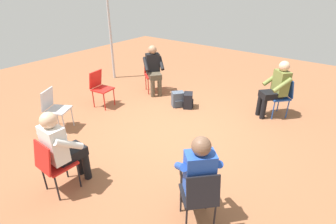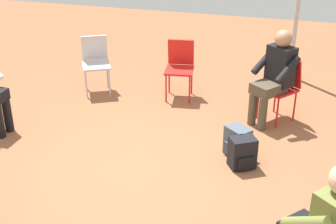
# 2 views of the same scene
# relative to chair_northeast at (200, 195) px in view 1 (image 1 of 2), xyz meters

# --- Properties ---
(ground_plane) EXTENTS (14.00, 14.00, 0.00)m
(ground_plane) POSITION_rel_chair_northeast_xyz_m (-1.64, -1.59, -0.50)
(ground_plane) COLOR brown
(chair_northeast) EXTENTS (0.58, 0.58, 0.85)m
(chair_northeast) POSITION_rel_chair_northeast_xyz_m (0.00, 0.00, 0.00)
(chair_northeast) COLOR black
(chair_northeast) RESTS_ON ground
(chair_east) EXTENTS (0.45, 0.41, 0.85)m
(chair_east) POSITION_rel_chair_northeast_xyz_m (0.70, -1.90, 0.00)
(chair_east) COLOR red
(chair_east) RESTS_ON ground
(chair_southwest) EXTENTS (0.58, 0.58, 0.85)m
(chair_southwest) POSITION_rel_chair_northeast_xyz_m (-3.04, -3.31, 0.00)
(chair_southwest) COLOR red
(chair_southwest) RESTS_ON ground
(chair_northwest) EXTENTS (0.59, 0.58, 0.85)m
(chair_northwest) POSITION_rel_chair_northeast_xyz_m (-3.63, -0.13, 0.00)
(chair_northwest) COLOR #1E4799
(chair_northwest) RESTS_ON ground
(chair_south) EXTENTS (0.45, 0.49, 0.85)m
(chair_south) POSITION_rel_chair_northeast_xyz_m (-1.56, -3.65, 0.00)
(chair_south) COLOR red
(chair_south) RESTS_ON ground
(chair_southeast) EXTENTS (0.55, 0.57, 0.85)m
(chair_southeast) POSITION_rel_chair_northeast_xyz_m (-0.29, -3.49, 0.00)
(chair_southeast) COLOR #B7B7BC
(chair_southeast) RESTS_ON ground
(person_with_laptop) EXTENTS (0.64, 0.64, 1.24)m
(person_with_laptop) POSITION_rel_chair_northeast_xyz_m (-0.12, -0.12, 0.20)
(person_with_laptop) COLOR black
(person_with_laptop) RESTS_ON ground
(person_in_white) EXTENTS (0.53, 0.50, 1.24)m
(person_in_white) POSITION_rel_chair_northeast_xyz_m (0.54, -1.89, 0.20)
(person_in_white) COLOR black
(person_in_white) RESTS_ON ground
(person_in_olive) EXTENTS (0.63, 0.63, 1.24)m
(person_in_olive) POSITION_rel_chair_northeast_xyz_m (-3.50, -0.24, 0.20)
(person_in_olive) COLOR black
(person_in_olive) RESTS_ON ground
(person_in_black) EXTENTS (0.63, 0.63, 1.24)m
(person_in_black) POSITION_rel_chair_northeast_xyz_m (-2.94, -3.17, 0.20)
(person_in_black) COLOR #4C4233
(person_in_black) RESTS_ON ground
(backpack_near_laptop_user) EXTENTS (0.34, 0.32, 0.36)m
(backpack_near_laptop_user) POSITION_rel_chair_northeast_xyz_m (-2.72, -1.95, -0.34)
(backpack_near_laptop_user) COLOR black
(backpack_near_laptop_user) RESTS_ON ground
(backpack_by_empty_chair) EXTENTS (0.34, 0.33, 0.36)m
(backpack_by_empty_chair) POSITION_rel_chair_northeast_xyz_m (-2.63, -2.18, -0.34)
(backpack_by_empty_chair) COLOR #475160
(backpack_by_empty_chair) RESTS_ON ground
(tent_pole_far) EXTENTS (0.07, 0.07, 2.33)m
(tent_pole_far) POSITION_rel_chair_northeast_xyz_m (-3.11, -4.92, 0.67)
(tent_pole_far) COLOR #B2B2B7
(tent_pole_far) RESTS_ON ground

